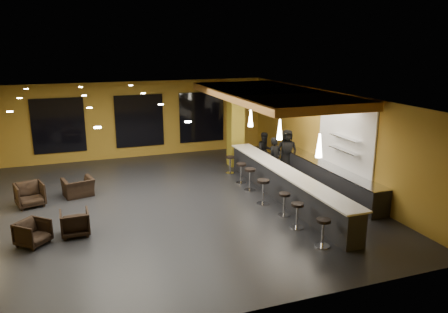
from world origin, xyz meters
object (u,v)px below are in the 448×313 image
object	(u,v)px
pendant_1	(280,129)
bar_stool_6	(230,162)
staff_b	(265,151)
pendant_0	(319,146)
armchair_c	(30,195)
bar_stool_0	(323,229)
bar_stool_5	(241,171)
column	(236,126)
staff_a	(275,158)
staff_c	(287,151)
bar_stool_3	(263,189)
prep_counter	(327,177)
armchair_b	(75,223)
bar_stool_1	(297,212)
armchair_a	(33,233)
bar_stool_4	(250,177)
pendant_2	(251,118)
bar_stool_2	(284,201)
bar_counter	(285,186)
armchair_d	(78,187)

from	to	relation	value
pendant_1	bar_stool_6	world-z (taller)	pendant_1
staff_b	bar_stool_6	xyz separation A→B (m)	(-1.61, -0.13, -0.32)
bar_stool_6	pendant_0	bearing A→B (deg)	-83.06
pendant_0	armchair_c	xyz separation A→B (m)	(-8.12, 4.30, -1.96)
armchair_c	bar_stool_0	size ratio (longest dim) A/B	1.11
bar_stool_5	pendant_1	bearing A→B (deg)	-66.99
column	bar_stool_0	size ratio (longest dim) A/B	4.50
staff_a	staff_c	xyz separation A→B (m)	(0.85, 0.62, 0.07)
pendant_0	bar_stool_5	bearing A→B (deg)	99.65
armchair_c	bar_stool_3	bearing A→B (deg)	-33.83
prep_counter	armchair_b	size ratio (longest dim) A/B	7.67
pendant_1	bar_stool_1	world-z (taller)	pendant_1
armchair_a	bar_stool_4	bearing A→B (deg)	-31.41
staff_b	bar_stool_6	world-z (taller)	staff_b
pendant_2	armchair_a	xyz separation A→B (m)	(-7.87, -3.80, -2.01)
pendant_1	bar_stool_3	bearing A→B (deg)	-143.26
column	armchair_b	xyz separation A→B (m)	(-6.80, -5.12, -1.39)
column	pendant_0	bearing A→B (deg)	-90.00
column	bar_stool_6	xyz separation A→B (m)	(-0.67, -1.12, -1.28)
staff_a	bar_stool_2	world-z (taller)	staff_a
bar_stool_2	armchair_c	bearing A→B (deg)	154.44
bar_counter	bar_stool_2	distance (m)	1.43
pendant_2	bar_stool_2	world-z (taller)	pendant_2
pendant_0	staff_a	distance (m)	4.61
column	bar_stool_5	distance (m)	2.82
pendant_0	bar_stool_3	bearing A→B (deg)	115.18
pendant_2	armchair_c	bearing A→B (deg)	-175.07
pendant_0	bar_stool_5	xyz separation A→B (m)	(-0.71, 4.17, -1.85)
armchair_c	column	bearing A→B (deg)	0.63
prep_counter	column	bearing A→B (deg)	116.00
armchair_b	bar_stool_1	size ratio (longest dim) A/B	1.03
prep_counter	bar_stool_3	world-z (taller)	prep_counter
armchair_a	pendant_1	bearing A→B (deg)	-38.24
pendant_2	armchair_a	bearing A→B (deg)	-154.24
column	armchair_a	distance (m)	9.65
pendant_1	bar_stool_6	xyz separation A→B (m)	(-0.67, 2.98, -1.88)
bar_stool_0	bar_stool_2	bearing A→B (deg)	89.16
armchair_d	bar_stool_3	world-z (taller)	bar_stool_3
staff_b	armchair_a	size ratio (longest dim) A/B	2.12
staff_c	armchair_c	xyz separation A→B (m)	(-9.72, -0.60, -0.50)
staff_c	bar_stool_3	distance (m)	3.94
bar_stool_5	bar_stool_2	bearing A→B (deg)	-89.33
staff_a	prep_counter	bearing A→B (deg)	-74.34
pendant_1	bar_stool_1	xyz separation A→B (m)	(-0.76, -2.73, -1.86)
bar_stool_5	staff_a	bearing A→B (deg)	4.55
pendant_0	staff_a	xyz separation A→B (m)	(0.75, 4.29, -1.53)
staff_b	armchair_c	xyz separation A→B (m)	(-9.07, -1.31, -0.39)
bar_stool_1	bar_stool_6	world-z (taller)	bar_stool_1
bar_counter	bar_stool_0	xyz separation A→B (m)	(-0.70, -3.51, -0.00)
bar_stool_3	staff_b	bearing A→B (deg)	64.26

